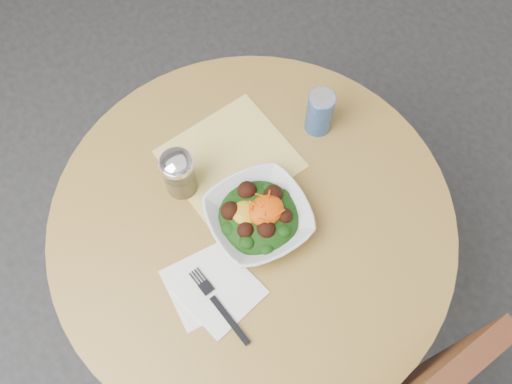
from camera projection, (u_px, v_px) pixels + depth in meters
The scene contains 8 objects.
ground at pixel (253, 304), 1.93m from camera, with size 6.00×6.00×0.00m, color #2B2A2D.
table at pixel (253, 250), 1.43m from camera, with size 0.90×0.90×0.75m.
cloth_napkin at pixel (230, 159), 1.32m from camera, with size 0.27×0.25×0.00m, color #E4B50C.
paper_napkins at pixel (212, 288), 1.19m from camera, with size 0.19×0.19×0.00m.
salad_bowl at pixel (258, 217), 1.22m from camera, with size 0.23×0.23×0.08m.
fork at pixel (218, 304), 1.17m from camera, with size 0.04×0.19×0.00m.
spice_shaker at pixel (179, 174), 1.23m from camera, with size 0.07×0.07×0.13m.
beverage_can at pixel (320, 112), 1.30m from camera, with size 0.06×0.06×0.12m.
Camera 1 is at (-0.24, -0.41, 1.91)m, focal length 40.00 mm.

